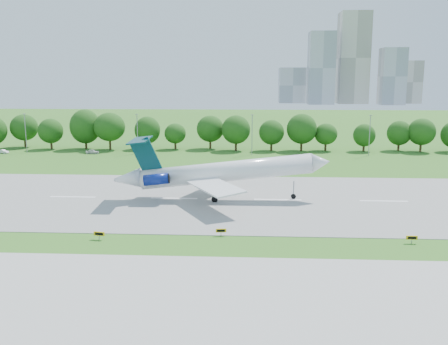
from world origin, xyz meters
TOP-DOWN VIEW (x-y plane):
  - ground at (0.00, 0.00)m, footprint 600.00×600.00m
  - runway at (0.00, 25.00)m, footprint 400.00×45.00m
  - taxiway at (0.00, -18.00)m, footprint 400.00×23.00m
  - tree_line at (0.00, 92.00)m, footprint 288.40×8.40m
  - light_poles at (-2.50, 82.00)m, footprint 175.90×0.25m
  - skyline at (100.16, 390.61)m, footprint 127.00×52.00m
  - airliner at (8.02, 24.88)m, footprint 41.59×30.11m
  - taxi_sign_left at (-7.01, -0.19)m, footprint 1.68×0.49m
  - taxi_sign_centre at (10.49, 2.49)m, footprint 1.57×0.38m
  - taxi_sign_right at (37.61, 0.60)m, footprint 1.59×0.22m
  - service_vehicle_a at (-61.87, 80.39)m, footprint 3.88×2.34m
  - service_vehicle_b at (-34.02, 81.16)m, footprint 4.00×1.79m

SIDE VIEW (x-z plane):
  - ground at x=0.00m, z-range 0.00..0.00m
  - runway at x=0.00m, z-range 0.00..0.08m
  - taxiway at x=0.00m, z-range 0.00..0.08m
  - service_vehicle_a at x=-61.87m, z-range 0.00..1.21m
  - service_vehicle_b at x=-34.02m, z-range 0.00..1.33m
  - taxi_sign_centre at x=10.49m, z-range 0.26..1.36m
  - taxi_sign_right at x=37.61m, z-range 0.27..1.38m
  - taxi_sign_left at x=-7.01m, z-range 0.28..1.45m
  - airliner at x=8.02m, z-range -0.65..11.51m
  - tree_line at x=0.00m, z-range 0.99..11.39m
  - light_poles at x=-2.50m, z-range 0.24..12.43m
  - skyline at x=100.16m, z-range -9.54..70.46m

